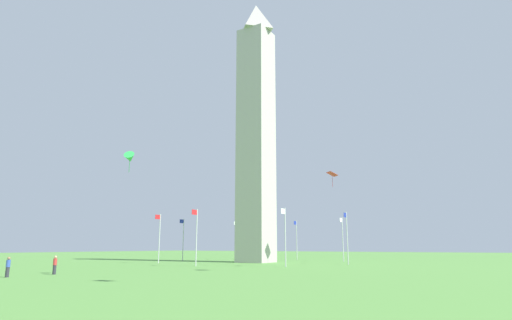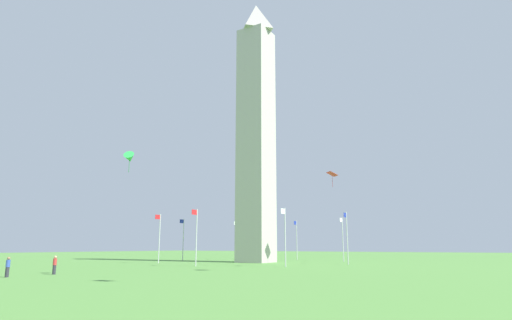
% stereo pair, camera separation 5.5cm
% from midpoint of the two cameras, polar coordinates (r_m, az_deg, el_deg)
% --- Properties ---
extents(ground_plane, '(260.00, 260.00, 0.00)m').
position_cam_midpoint_polar(ground_plane, '(66.59, -0.02, -13.64)').
color(ground_plane, '#548C3D').
extents(obelisk_monument, '(4.78, 4.78, 43.45)m').
position_cam_midpoint_polar(obelisk_monument, '(69.28, -0.02, 4.63)').
color(obelisk_monument, '#B7B2A8').
rests_on(obelisk_monument, ground).
extents(flagpole_n, '(1.12, 0.14, 7.10)m').
position_cam_midpoint_polar(flagpole_n, '(54.49, -8.09, -9.86)').
color(flagpole_n, silver).
rests_on(flagpole_n, ground).
extents(flagpole_ne, '(1.12, 0.14, 7.10)m').
position_cam_midpoint_polar(flagpole_ne, '(52.46, 3.90, -9.89)').
color(flagpole_ne, silver).
rests_on(flagpole_ne, ground).
extents(flagpole_e, '(1.12, 0.14, 7.10)m').
position_cam_midpoint_polar(flagpole_e, '(60.33, 12.13, -9.87)').
color(flagpole_e, silver).
rests_on(flagpole_e, ground).
extents(flagpole_se, '(1.12, 0.14, 7.10)m').
position_cam_midpoint_polar(flagpole_se, '(71.49, 11.56, -10.12)').
color(flagpole_se, silver).
rests_on(flagpole_se, ground).
extents(flagpole_s, '(1.12, 0.14, 7.10)m').
position_cam_midpoint_polar(flagpole_s, '(79.40, 5.46, -10.41)').
color(flagpole_s, silver).
rests_on(flagpole_s, ground).
extents(flagpole_sw, '(1.12, 0.14, 7.10)m').
position_cam_midpoint_polar(flagpole_sw, '(80.76, -2.63, -10.47)').
color(flagpole_sw, silver).
rests_on(flagpole_sw, ground).
extents(flagpole_w, '(1.12, 0.14, 7.10)m').
position_cam_midpoint_polar(flagpole_w, '(75.06, -9.83, -10.23)').
color(flagpole_w, silver).
rests_on(flagpole_w, ground).
extents(flagpole_nw, '(1.12, 0.14, 7.10)m').
position_cam_midpoint_polar(flagpole_nw, '(64.52, -12.94, -9.93)').
color(flagpole_nw, silver).
rests_on(flagpole_nw, ground).
extents(person_blue_shirt, '(0.32, 0.32, 1.61)m').
position_cam_midpoint_polar(person_blue_shirt, '(40.39, -30.47, -12.33)').
color(person_blue_shirt, '#2D2D38').
rests_on(person_blue_shirt, ground).
extents(person_red_shirt, '(0.32, 0.32, 1.62)m').
position_cam_midpoint_polar(person_red_shirt, '(42.50, -25.51, -12.66)').
color(person_red_shirt, '#2D2D38').
rests_on(person_red_shirt, ground).
extents(kite_red_diamond, '(1.86, 1.86, 2.20)m').
position_cam_midpoint_polar(kite_red_diamond, '(61.58, 10.20, -1.92)').
color(kite_red_diamond, red).
extents(kite_green_delta, '(1.51, 1.41, 1.88)m').
position_cam_midpoint_polar(kite_green_delta, '(38.65, -16.68, 0.25)').
color(kite_green_delta, green).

